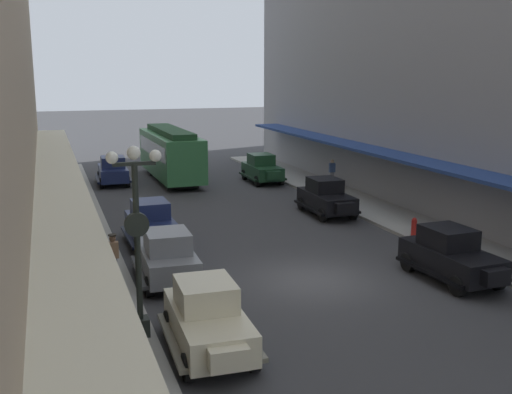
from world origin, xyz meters
TOP-DOWN VIEW (x-y plane):
  - ground_plane at (0.00, 0.00)m, footprint 200.00×200.00m
  - sidewalk_left at (-7.50, 0.00)m, footprint 3.00×60.00m
  - sidewalk_right at (7.50, 0.00)m, footprint 3.00×60.00m
  - parked_car_0 at (-4.79, 1.55)m, footprint 2.26×4.30m
  - parked_car_1 at (-4.84, -4.17)m, footprint 2.26×4.30m
  - parked_car_2 at (-4.54, 21.09)m, footprint 2.27×4.31m
  - parked_car_3 at (-4.54, 6.29)m, footprint 2.17×4.27m
  - parked_car_4 at (4.57, -1.54)m, footprint 2.29×4.31m
  - parked_car_5 at (4.83, 18.74)m, footprint 2.18×4.27m
  - parked_car_6 at (4.78, 8.91)m, footprint 2.22×4.29m
  - streetcar at (-0.68, 21.44)m, footprint 2.65×9.63m
  - lamp_post_with_clock at (-6.40, -2.98)m, footprint 1.42×0.44m
  - fire_hydrant at (6.35, 3.39)m, footprint 0.24×0.24m
  - pedestrian_0 at (-8.29, 5.35)m, footprint 0.36×0.24m
  - pedestrian_1 at (-6.60, 1.62)m, footprint 0.36×0.28m
  - pedestrian_2 at (-7.58, -2.97)m, footprint 0.36×0.28m
  - pedestrian_3 at (8.27, 15.41)m, footprint 0.36×0.24m
  - pedestrian_4 at (-7.29, 10.84)m, footprint 0.36×0.28m

SIDE VIEW (x-z plane):
  - ground_plane at x=0.00m, z-range 0.00..0.00m
  - sidewalk_left at x=-7.50m, z-range 0.00..0.15m
  - sidewalk_right at x=7.50m, z-range 0.00..0.15m
  - fire_hydrant at x=6.35m, z-range 0.15..0.97m
  - parked_car_0 at x=-4.79m, z-range 0.02..1.86m
  - parked_car_1 at x=-4.84m, z-range 0.02..1.86m
  - parked_car_2 at x=-4.54m, z-range 0.02..1.86m
  - parked_car_3 at x=-4.54m, z-range 0.02..1.86m
  - parked_car_4 at x=4.57m, z-range 0.02..1.86m
  - parked_car_5 at x=4.83m, z-range 0.02..1.86m
  - parked_car_6 at x=4.78m, z-range 0.02..1.86m
  - pedestrian_0 at x=-8.29m, z-range 0.17..1.81m
  - pedestrian_3 at x=8.27m, z-range 0.17..1.81m
  - pedestrian_1 at x=-6.60m, z-range 0.18..1.85m
  - pedestrian_2 at x=-7.58m, z-range 0.18..1.85m
  - pedestrian_4 at x=-7.29m, z-range 0.18..1.85m
  - streetcar at x=-0.68m, z-range 0.17..3.63m
  - lamp_post_with_clock at x=-6.40m, z-range 0.41..5.57m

